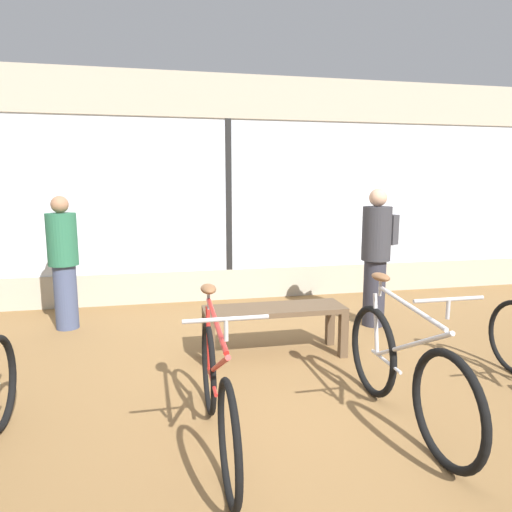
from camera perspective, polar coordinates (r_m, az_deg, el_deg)
ground_plane at (r=3.77m, az=4.85°, el=-18.03°), size 24.00×24.00×0.00m
shop_back_wall at (r=6.62m, az=-3.45°, el=8.49°), size 12.00×0.08×3.20m
bicycle_left at (r=3.09m, az=-4.94°, el=-16.48°), size 0.46×1.70×1.03m
bicycle_right at (r=3.50m, az=17.99°, el=-13.50°), size 0.46×1.73×1.05m
display_bench at (r=4.57m, az=2.31°, el=-7.51°), size 1.40×0.44×0.50m
customer_near_rack at (r=5.77m, az=-22.93°, el=-0.53°), size 0.36×0.36×1.57m
customer_by_window at (r=5.62m, az=14.84°, el=0.37°), size 0.56×0.50×1.65m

